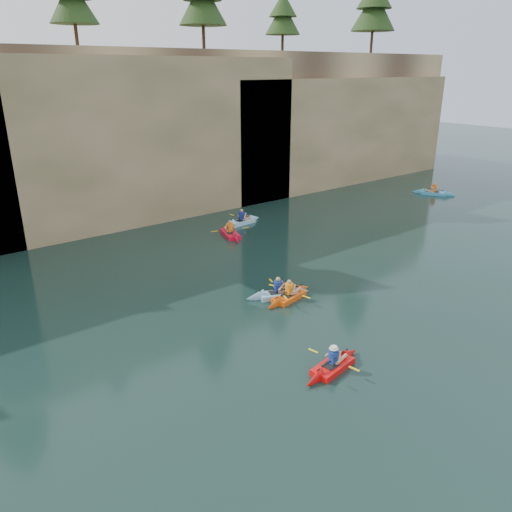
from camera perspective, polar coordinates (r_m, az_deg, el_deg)
ground at (r=19.31m, az=15.18°, el=-12.23°), size 160.00×160.00×0.00m
cliff at (r=41.72m, az=-19.50°, el=13.71°), size 70.00×16.00×12.00m
cliff_slab_center at (r=35.71m, az=-12.27°, el=12.91°), size 24.00×2.40×11.40m
cliff_slab_east at (r=47.98m, az=10.35°, el=14.00°), size 26.00×2.40×9.84m
sea_cave_center at (r=33.74m, az=-20.40°, el=4.51°), size 3.50×1.00×3.20m
sea_cave_east at (r=39.87m, az=-1.01°, el=9.11°), size 5.00×1.00×4.50m
main_kayaker at (r=18.70m, az=8.75°, el=-12.29°), size 3.27×2.17×1.18m
kayaker_orange at (r=23.71m, az=3.79°, el=-4.59°), size 3.29×2.37×1.22m
kayaker_ltblue_near at (r=23.90m, az=2.51°, el=-4.33°), size 3.27×2.35×1.27m
kayaker_red_far at (r=32.54m, az=-2.96°, el=2.59°), size 2.46×3.61×1.30m
kayaker_ltblue_mid at (r=35.09m, az=-1.63°, el=3.97°), size 3.47×2.54×1.30m
kayaker_blue_east at (r=46.03m, az=19.65°, el=6.83°), size 2.41×3.56×1.29m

